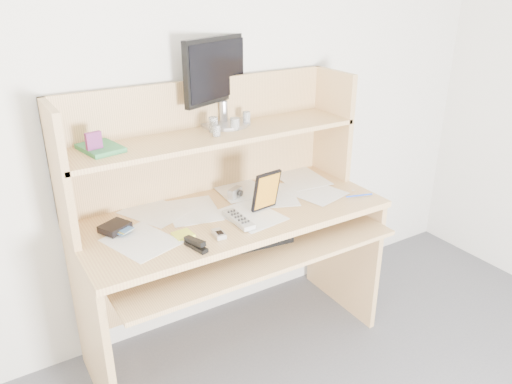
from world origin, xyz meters
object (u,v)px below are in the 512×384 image
tv_remote (238,219)px  monitor (221,78)px  keyboard (237,241)px  desk (224,216)px  game_case (266,191)px

tv_remote → monitor: bearing=70.6°
monitor → keyboard: bearing=-133.5°
desk → game_case: bearing=-49.3°
monitor → tv_remote: bearing=-131.9°
desk → keyboard: 0.21m
tv_remote → monitor: 0.67m
keyboard → tv_remote: 0.10m
desk → keyboard: bearing=-103.3°
tv_remote → game_case: game_case is taller
tv_remote → monitor: monitor is taller
keyboard → tv_remote: size_ratio=2.49×
monitor → desk: bearing=-140.9°
desk → monitor: monitor is taller
keyboard → game_case: bearing=21.6°
keyboard → monitor: monitor is taller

